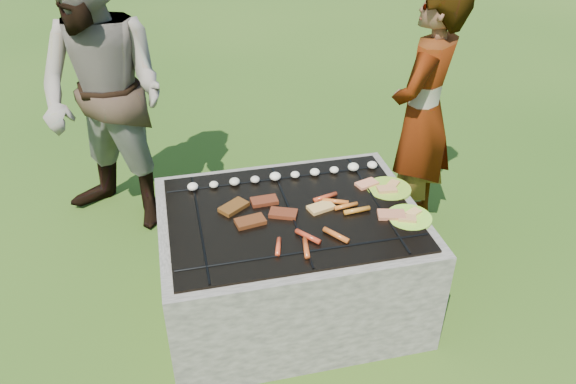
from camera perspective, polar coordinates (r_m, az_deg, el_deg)
The scene contains 10 objects.
lawn at distance 3.18m, azimuth 0.21°, elevation -11.10°, with size 60.00×60.00×0.00m, color #1D4310.
fire_pit at distance 2.99m, azimuth 0.22°, elevation -7.23°, with size 1.30×1.00×0.62m.
mushrooms at distance 3.05m, azimuth 0.05°, elevation 1.73°, with size 1.06×0.06×0.04m.
pork_slabs at distance 2.79m, azimuth -3.25°, elevation -1.91°, with size 0.39×0.27×0.02m.
sausages at distance 2.71m, azimuth 3.90°, elevation -3.02°, with size 0.54×0.48×0.03m.
bread_on_grate at distance 2.86m, azimuth 7.30°, elevation -1.20°, with size 0.47×0.40×0.02m.
plate_far at distance 3.02m, azimuth 10.20°, elevation 0.32°, with size 0.28×0.28×0.03m.
plate_near at distance 2.82m, azimuth 12.20°, elevation -2.55°, with size 0.28×0.28×0.03m.
cook at distance 3.46m, azimuth 13.50°, elevation 7.60°, with size 0.57×0.37×1.56m, color #A39388.
bystander at distance 3.54m, azimuth -18.16°, elevation 9.16°, with size 0.85×0.67×1.76m, color #A49889.
Camera 1 is at (-0.53, -2.22, 2.22)m, focal length 35.00 mm.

